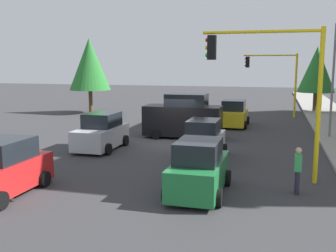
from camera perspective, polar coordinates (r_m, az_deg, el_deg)
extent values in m
plane|color=#353538|center=(23.12, 0.25, -2.51)|extent=(120.00, 120.00, 0.00)
cone|color=silver|center=(14.79, -23.08, -9.87)|extent=(0.01, 1.10, 1.10)
cylinder|color=yellow|center=(35.95, 17.98, 5.58)|extent=(0.18, 0.18, 5.50)
cylinder|color=yellow|center=(35.88, 14.54, 9.87)|extent=(0.12, 4.50, 0.12)
cube|color=black|center=(35.96, 11.46, 9.05)|extent=(0.36, 0.32, 0.96)
sphere|color=red|center=(35.98, 11.18, 9.54)|extent=(0.18, 0.18, 0.18)
sphere|color=yellow|center=(35.97, 11.17, 9.06)|extent=(0.18, 0.18, 0.18)
sphere|color=green|center=(35.97, 11.15, 8.59)|extent=(0.18, 0.18, 0.18)
cylinder|color=yellow|center=(16.03, 21.00, 2.60)|extent=(0.18, 0.18, 5.98)
cylinder|color=yellow|center=(15.93, 13.30, 13.15)|extent=(0.12, 4.50, 0.12)
cube|color=black|center=(16.09, 6.36, 11.21)|extent=(0.36, 0.32, 0.96)
sphere|color=red|center=(16.13, 5.73, 12.28)|extent=(0.18, 0.18, 0.18)
sphere|color=yellow|center=(16.12, 5.71, 11.22)|extent=(0.18, 0.18, 0.18)
sphere|color=green|center=(16.11, 5.70, 10.15)|extent=(0.18, 0.18, 0.18)
cylinder|color=slate|center=(26.10, 22.73, 5.86)|extent=(0.14, 0.14, 7.00)
cylinder|color=brown|center=(38.01, -11.13, 3.66)|extent=(0.36, 0.36, 2.40)
cone|color=#28752D|center=(37.86, -11.29, 8.78)|extent=(3.83, 3.83, 4.79)
cylinder|color=brown|center=(40.18, 20.48, 3.36)|extent=(0.36, 0.36, 2.15)
cone|color=#28752D|center=(40.03, 20.72, 7.67)|extent=(3.44, 3.44, 4.30)
cube|color=black|center=(24.77, 2.15, 0.81)|extent=(1.90, 4.80, 1.85)
cube|color=black|center=(24.56, 2.71, 3.80)|extent=(1.67, 2.50, 0.76)
cylinder|color=black|center=(24.32, -1.82, -1.23)|extent=(0.20, 0.60, 0.60)
cylinder|color=black|center=(26.22, -0.52, -0.48)|extent=(0.20, 0.60, 0.60)
cylinder|color=black|center=(23.62, 5.09, -1.56)|extent=(0.20, 0.60, 0.60)
cylinder|color=black|center=(25.58, 5.90, -0.76)|extent=(0.20, 0.60, 0.60)
cube|color=red|center=(15.16, -22.93, -6.70)|extent=(3.99, 1.69, 1.05)
cube|color=black|center=(15.11, -22.67, -3.21)|extent=(2.07, 1.49, 0.76)
cylinder|color=black|center=(13.81, -23.03, -9.91)|extent=(0.60, 0.20, 0.60)
cylinder|color=black|center=(15.71, -17.42, -7.33)|extent=(0.60, 0.20, 0.60)
cylinder|color=black|center=(16.74, -22.68, -6.62)|extent=(0.60, 0.20, 0.60)
cube|color=yellow|center=(29.87, 9.52, 1.32)|extent=(4.14, 1.79, 1.05)
cube|color=black|center=(29.56, 9.52, 3.00)|extent=(2.15, 1.57, 0.76)
cylinder|color=black|center=(31.29, 8.01, 0.98)|extent=(0.60, 0.20, 0.60)
cylinder|color=black|center=(31.11, 11.49, 0.84)|extent=(0.60, 0.20, 0.60)
cylinder|color=black|center=(28.77, 7.34, 0.29)|extent=(0.60, 0.20, 0.60)
cylinder|color=black|center=(28.58, 11.13, 0.14)|extent=(0.60, 0.20, 0.60)
cube|color=#B2B5BA|center=(21.73, -9.67, -1.53)|extent=(3.87, 1.78, 1.05)
cube|color=black|center=(21.76, -9.52, 0.90)|extent=(2.01, 1.56, 0.76)
cylinder|color=black|center=(20.34, -8.65, -3.34)|extent=(0.60, 0.20, 0.60)
cylinder|color=black|center=(21.18, -13.35, -3.00)|extent=(0.60, 0.20, 0.60)
cylinder|color=black|center=(22.51, -6.17, -2.10)|extent=(0.60, 0.20, 0.60)
cylinder|color=black|center=(23.27, -10.52, -1.84)|extent=(0.60, 0.20, 0.60)
cube|color=white|center=(19.20, 5.22, -2.82)|extent=(3.62, 1.61, 1.05)
cube|color=black|center=(18.86, 5.16, -0.24)|extent=(1.88, 1.42, 0.76)
cylinder|color=black|center=(20.52, 3.38, -3.15)|extent=(0.60, 0.20, 0.60)
cylinder|color=black|center=(20.24, 8.18, -3.39)|extent=(0.60, 0.20, 0.60)
cylinder|color=black|center=(18.38, 1.91, -4.57)|extent=(0.60, 0.20, 0.60)
cylinder|color=black|center=(18.07, 7.27, -4.87)|extent=(0.60, 0.20, 0.60)
cube|color=#1E7238|center=(14.20, 4.52, -7.05)|extent=(3.81, 1.66, 1.05)
cube|color=black|center=(13.79, 4.42, -3.64)|extent=(1.98, 1.46, 0.76)
cylinder|color=black|center=(15.59, 2.10, -7.05)|extent=(0.60, 0.20, 0.60)
cylinder|color=black|center=(15.30, 8.64, -7.46)|extent=(0.60, 0.20, 0.60)
cylinder|color=black|center=(13.41, -0.25, -9.73)|extent=(0.60, 0.20, 0.60)
cylinder|color=black|center=(13.07, 7.39, -10.32)|extent=(0.60, 0.20, 0.60)
cylinder|color=#262638|center=(14.82, 18.19, -7.85)|extent=(0.16, 0.16, 0.85)
cylinder|color=#262638|center=(15.01, 18.16, -7.64)|extent=(0.16, 0.16, 0.85)
cube|color=green|center=(14.73, 18.31, -5.04)|extent=(0.40, 0.24, 0.60)
sphere|color=tan|center=(14.63, 18.40, -3.37)|extent=(0.22, 0.22, 0.22)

